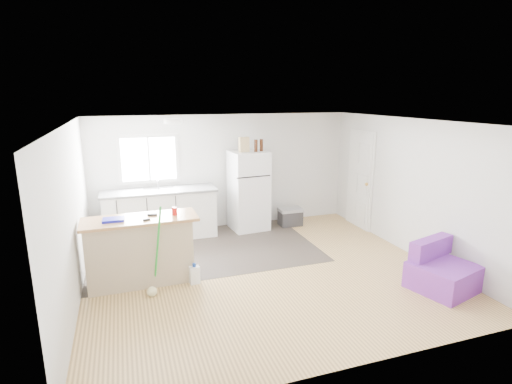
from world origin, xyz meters
TOP-DOWN VIEW (x-y plane):
  - room at (0.00, 0.00)m, footprint 5.51×5.01m
  - vinyl_zone at (-0.73, 1.25)m, footprint 4.05×2.50m
  - window at (-1.55, 2.49)m, footprint 1.18×0.06m
  - interior_door at (2.72, 1.55)m, footprint 0.11×0.92m
  - ceiling_fixture at (-1.20, 1.20)m, footprint 0.30×0.30m
  - kitchen_cabinets at (-1.41, 2.16)m, footprint 2.21×0.72m
  - peninsula at (-1.90, 0.25)m, footprint 1.67×0.66m
  - refrigerator at (0.41, 2.14)m, footprint 0.79×0.76m
  - cooler at (1.34, 2.05)m, footprint 0.51×0.35m
  - purple_seat at (2.28, -1.36)m, footprint 1.02×0.99m
  - cleaner_jug at (-1.14, -0.05)m, footprint 0.16×0.12m
  - mop at (-1.76, -0.21)m, footprint 0.28×0.36m
  - red_cup at (-1.36, 0.24)m, footprint 0.10×0.10m
  - blue_tray at (-2.24, 0.23)m, footprint 0.31×0.23m
  - tool_a at (-1.68, 0.32)m, footprint 0.15×0.08m
  - tool_b at (-1.78, 0.10)m, footprint 0.10×0.05m
  - cardboard_box at (0.31, 2.09)m, footprint 0.21×0.12m
  - bottle_left at (0.54, 2.03)m, footprint 0.07×0.07m
  - bottle_right at (0.68, 2.08)m, footprint 0.08×0.08m

SIDE VIEW (x-z plane):
  - vinyl_zone at x=-0.73m, z-range 0.00..0.00m
  - cleaner_jug at x=-1.14m, z-range -0.02..0.31m
  - cooler at x=1.34m, z-range 0.00..0.39m
  - mop at x=-1.76m, z-range -0.43..0.89m
  - purple_seat at x=2.28m, z-range -0.09..0.60m
  - kitchen_cabinets at x=-1.41m, z-range -0.14..1.14m
  - peninsula at x=-1.90m, z-range 0.01..1.03m
  - refrigerator at x=0.41m, z-range 0.00..1.66m
  - interior_door at x=2.72m, z-range -0.03..2.07m
  - tool_b at x=-1.78m, z-range 1.02..1.05m
  - tool_a at x=-1.68m, z-range 1.02..1.05m
  - blue_tray at x=-2.24m, z-range 1.02..1.06m
  - red_cup at x=-1.36m, z-range 1.02..1.14m
  - room at x=0.00m, z-range -0.01..2.41m
  - window at x=-1.55m, z-range 1.06..2.04m
  - bottle_left at x=0.54m, z-range 1.66..1.91m
  - bottle_right at x=0.68m, z-range 1.66..1.91m
  - cardboard_box at x=0.31m, z-range 1.66..1.96m
  - ceiling_fixture at x=-1.20m, z-range 2.32..2.40m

